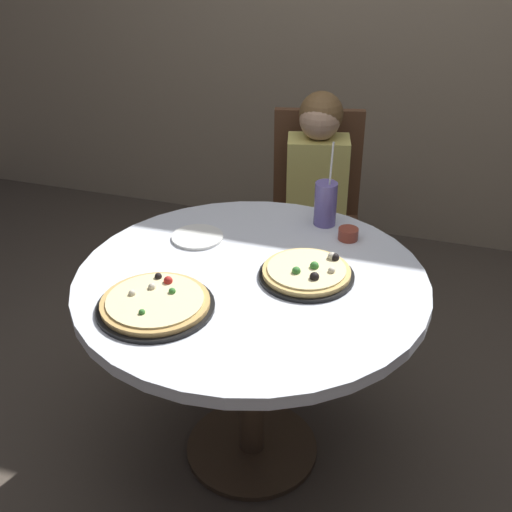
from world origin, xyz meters
TOP-DOWN VIEW (x-y plane):
  - ground_plane at (0.00, 0.00)m, footprint 8.00×8.00m
  - dining_table at (0.00, 0.00)m, footprint 1.12×1.12m
  - chair_wooden at (-0.02, 1.03)m, footprint 0.48×0.48m
  - diner_child at (0.02, 0.85)m, footprint 0.33×0.43m
  - pizza_veggie at (-0.21, -0.25)m, footprint 0.35×0.35m
  - pizza_cheese at (0.17, 0.05)m, footprint 0.30×0.30m
  - soda_cup at (0.14, 0.43)m, footprint 0.08×0.08m
  - sauce_bowl at (0.24, 0.34)m, footprint 0.07×0.07m
  - plate_small at (-0.26, 0.19)m, footprint 0.18×0.18m

SIDE VIEW (x-z plane):
  - ground_plane at x=0.00m, z-range 0.00..0.00m
  - diner_child at x=0.02m, z-range -0.06..1.02m
  - chair_wooden at x=-0.02m, z-range 0.06..1.01m
  - dining_table at x=0.00m, z-range 0.27..1.02m
  - plate_small at x=-0.26m, z-range 0.75..0.76m
  - pizza_veggie at x=-0.21m, z-range 0.74..0.79m
  - pizza_cheese at x=0.17m, z-range 0.74..0.79m
  - sauce_bowl at x=0.24m, z-range 0.75..0.79m
  - soda_cup at x=0.14m, z-range 0.68..0.98m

